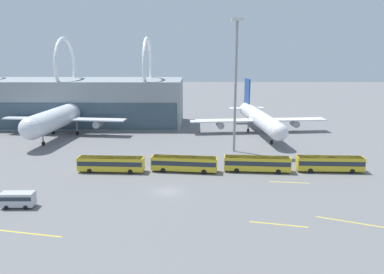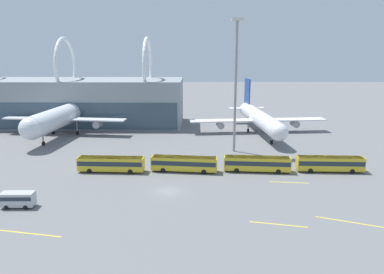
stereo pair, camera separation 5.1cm
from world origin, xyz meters
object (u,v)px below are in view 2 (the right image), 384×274
(shuttle_bus_3, at_px, (330,163))
(service_van_foreground, at_px, (18,199))
(shuttle_bus_0, at_px, (111,163))
(floodlight_mast, at_px, (236,69))
(airliner_at_gate_far, at_px, (259,118))
(shuttle_bus_2, at_px, (257,163))
(airliner_at_gate_near, at_px, (62,116))
(shuttle_bus_1, at_px, (184,163))

(shuttle_bus_3, relative_size, service_van_foreground, 2.60)
(shuttle_bus_0, bearing_deg, floodlight_mast, 33.48)
(airliner_at_gate_far, bearing_deg, shuttle_bus_0, -49.75)
(service_van_foreground, height_order, floodlight_mast, floodlight_mast)
(shuttle_bus_0, relative_size, shuttle_bus_2, 1.00)
(airliner_at_gate_near, xyz_separation_m, service_van_foreground, (10.16, -50.11, -4.18))
(airliner_at_gate_far, xyz_separation_m, shuttle_bus_0, (-35.89, -36.88, -2.71))
(shuttle_bus_3, bearing_deg, floodlight_mast, 141.92)
(airliner_at_gate_near, distance_m, shuttle_bus_0, 38.95)
(shuttle_bus_1, bearing_deg, shuttle_bus_0, -172.40)
(shuttle_bus_3, xyz_separation_m, floodlight_mast, (-18.03, 15.31, 17.94))
(airliner_at_gate_near, xyz_separation_m, airliner_at_gate_far, (56.98, 4.35, -1.09))
(shuttle_bus_0, bearing_deg, shuttle_bus_2, 3.44)
(floodlight_mast, bearing_deg, shuttle_bus_2, -78.47)
(airliner_at_gate_near, distance_m, floodlight_mast, 52.43)
(shuttle_bus_0, height_order, shuttle_bus_1, same)
(airliner_at_gate_near, distance_m, shuttle_bus_3, 73.14)
(shuttle_bus_0, distance_m, shuttle_bus_3, 44.62)
(shuttle_bus_1, bearing_deg, shuttle_bus_2, 6.85)
(airliner_at_gate_near, height_order, shuttle_bus_2, airliner_at_gate_near)
(airliner_at_gate_near, relative_size, shuttle_bus_0, 2.88)
(service_van_foreground, distance_m, floodlight_mast, 53.54)
(shuttle_bus_1, height_order, service_van_foreground, shuttle_bus_1)
(service_van_foreground, xyz_separation_m, floodlight_mast, (37.52, 33.52, 18.32))
(service_van_foreground, bearing_deg, airliner_at_gate_near, 100.29)
(airliner_at_gate_far, bearing_deg, airliner_at_gate_near, -91.17)
(shuttle_bus_1, height_order, shuttle_bus_2, same)
(shuttle_bus_3, bearing_deg, shuttle_bus_2, -177.13)
(shuttle_bus_3, height_order, service_van_foreground, shuttle_bus_3)
(shuttle_bus_0, xyz_separation_m, shuttle_bus_1, (14.87, 0.33, 0.00))
(shuttle_bus_2, bearing_deg, airliner_at_gate_near, 152.39)
(airliner_at_gate_far, xyz_separation_m, shuttle_bus_1, (-21.02, -36.55, -2.71))
(shuttle_bus_1, bearing_deg, shuttle_bus_3, 6.89)
(shuttle_bus_2, bearing_deg, shuttle_bus_1, -174.84)
(airliner_at_gate_near, distance_m, shuttle_bus_1, 48.42)
(airliner_at_gate_near, relative_size, service_van_foreground, 7.49)
(airliner_at_gate_near, height_order, service_van_foreground, airliner_at_gate_near)
(floodlight_mast, bearing_deg, shuttle_bus_0, -149.06)
(airliner_at_gate_far, relative_size, shuttle_bus_1, 3.10)
(shuttle_bus_0, bearing_deg, airliner_at_gate_far, 48.32)
(shuttle_bus_0, distance_m, shuttle_bus_2, 29.75)
(shuttle_bus_1, relative_size, shuttle_bus_2, 1.00)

